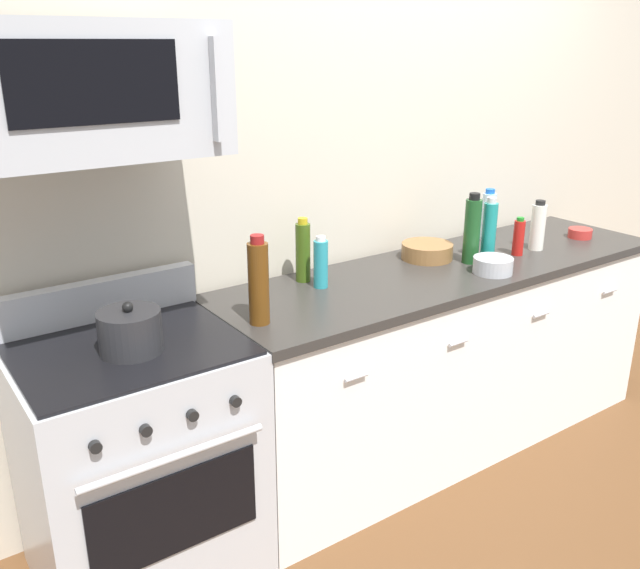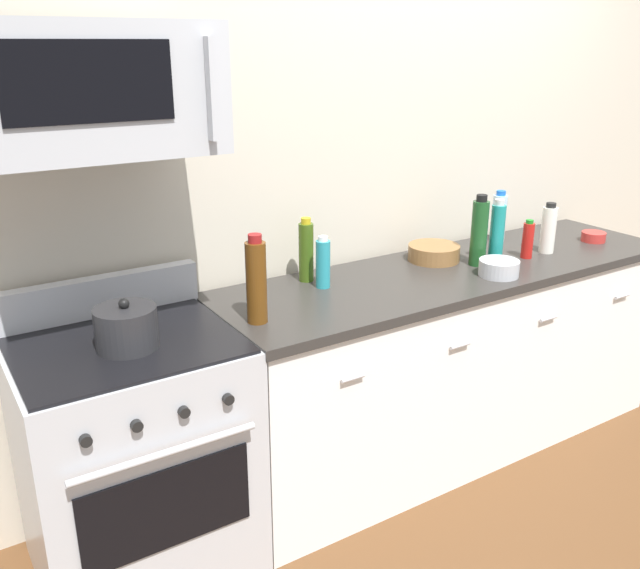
{
  "view_description": "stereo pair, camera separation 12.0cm",
  "coord_description": "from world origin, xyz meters",
  "px_view_note": "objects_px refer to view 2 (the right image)",
  "views": [
    {
      "loc": [
        -2.2,
        -2.08,
        1.89
      ],
      "look_at": [
        -0.77,
        -0.05,
        1.0
      ],
      "focal_mm": 38.21,
      "sensor_mm": 36.0,
      "label": 1
    },
    {
      "loc": [
        -2.1,
        -2.14,
        1.89
      ],
      "look_at": [
        -0.77,
        -0.05,
        1.0
      ],
      "focal_mm": 38.21,
      "sensor_mm": 36.0,
      "label": 2
    }
  ],
  "objects_px": {
    "bottle_sparkling_teal": "(497,233)",
    "bowl_wooden_salad": "(434,252)",
    "bottle_wine_green": "(479,232)",
    "bottle_water_clear": "(499,217)",
    "bottle_dish_soap": "(323,263)",
    "stockpot": "(126,328)",
    "bowl_steel_prep": "(499,267)",
    "microwave": "(93,89)",
    "bowl_red_small": "(593,236)",
    "bottle_vinegar_white": "(548,229)",
    "bottle_olive_oil": "(306,251)",
    "range_oven": "(136,455)",
    "bottle_wine_amber": "(256,281)",
    "bottle_hot_sauce_red": "(528,240)"
  },
  "relations": [
    {
      "from": "bottle_wine_amber",
      "to": "bowl_steel_prep",
      "type": "xyz_separation_m",
      "value": [
        1.13,
        -0.1,
        -0.12
      ]
    },
    {
      "from": "bottle_vinegar_white",
      "to": "bowl_steel_prep",
      "type": "xyz_separation_m",
      "value": [
        -0.46,
        -0.13,
        -0.08
      ]
    },
    {
      "from": "bottle_water_clear",
      "to": "stockpot",
      "type": "bearing_deg",
      "value": -172.45
    },
    {
      "from": "bottle_wine_green",
      "to": "bowl_wooden_salad",
      "type": "xyz_separation_m",
      "value": [
        -0.12,
        0.16,
        -0.11
      ]
    },
    {
      "from": "bottle_hot_sauce_red",
      "to": "bottle_wine_green",
      "type": "bearing_deg",
      "value": 170.19
    },
    {
      "from": "microwave",
      "to": "bowl_steel_prep",
      "type": "height_order",
      "value": "microwave"
    },
    {
      "from": "bottle_olive_oil",
      "to": "bottle_wine_green",
      "type": "xyz_separation_m",
      "value": [
        0.78,
        -0.23,
        0.02
      ]
    },
    {
      "from": "bottle_vinegar_white",
      "to": "bottle_water_clear",
      "type": "distance_m",
      "value": 0.28
    },
    {
      "from": "bottle_dish_soap",
      "to": "bowl_red_small",
      "type": "distance_m",
      "value": 1.56
    },
    {
      "from": "stockpot",
      "to": "range_oven",
      "type": "bearing_deg",
      "value": 90.0
    },
    {
      "from": "bottle_vinegar_white",
      "to": "bowl_steel_prep",
      "type": "height_order",
      "value": "bottle_vinegar_white"
    },
    {
      "from": "bottle_dish_soap",
      "to": "bowl_wooden_salad",
      "type": "relative_size",
      "value": 0.91
    },
    {
      "from": "microwave",
      "to": "bottle_dish_soap",
      "type": "distance_m",
      "value": 1.14
    },
    {
      "from": "bottle_wine_green",
      "to": "bottle_water_clear",
      "type": "bearing_deg",
      "value": 32.03
    },
    {
      "from": "bottle_olive_oil",
      "to": "bowl_wooden_salad",
      "type": "height_order",
      "value": "bottle_olive_oil"
    },
    {
      "from": "bottle_dish_soap",
      "to": "bottle_wine_green",
      "type": "height_order",
      "value": "bottle_wine_green"
    },
    {
      "from": "bowl_wooden_salad",
      "to": "bottle_sparkling_teal",
      "type": "bearing_deg",
      "value": -39.06
    },
    {
      "from": "bottle_olive_oil",
      "to": "bowl_wooden_salad",
      "type": "xyz_separation_m",
      "value": [
        0.65,
        -0.07,
        -0.09
      ]
    },
    {
      "from": "bottle_wine_amber",
      "to": "bottle_wine_green",
      "type": "height_order",
      "value": "bottle_wine_amber"
    },
    {
      "from": "bowl_wooden_salad",
      "to": "bowl_red_small",
      "type": "bearing_deg",
      "value": -11.99
    },
    {
      "from": "bottle_sparkling_teal",
      "to": "bowl_red_small",
      "type": "xyz_separation_m",
      "value": [
        0.69,
        -0.02,
        -0.12
      ]
    },
    {
      "from": "bottle_dish_soap",
      "to": "bowl_steel_prep",
      "type": "distance_m",
      "value": 0.79
    },
    {
      "from": "bottle_sparkling_teal",
      "to": "stockpot",
      "type": "distance_m",
      "value": 1.73
    },
    {
      "from": "microwave",
      "to": "stockpot",
      "type": "xyz_separation_m",
      "value": [
        -0.0,
        -0.1,
        -0.76
      ]
    },
    {
      "from": "bottle_water_clear",
      "to": "bowl_red_small",
      "type": "xyz_separation_m",
      "value": [
        0.41,
        -0.27,
        -0.1
      ]
    },
    {
      "from": "bottle_wine_green",
      "to": "stockpot",
      "type": "height_order",
      "value": "bottle_wine_green"
    },
    {
      "from": "bottle_wine_amber",
      "to": "bowl_steel_prep",
      "type": "bearing_deg",
      "value": -5.14
    },
    {
      "from": "bottle_dish_soap",
      "to": "bottle_wine_amber",
      "type": "distance_m",
      "value": 0.45
    },
    {
      "from": "range_oven",
      "to": "bottle_dish_soap",
      "type": "distance_m",
      "value": 1.04
    },
    {
      "from": "stockpot",
      "to": "bottle_dish_soap",
      "type": "bearing_deg",
      "value": 10.06
    },
    {
      "from": "bottle_hot_sauce_red",
      "to": "bottle_sparkling_teal",
      "type": "bearing_deg",
      "value": 170.99
    },
    {
      "from": "bottle_sparkling_teal",
      "to": "bowl_wooden_salad",
      "type": "distance_m",
      "value": 0.3
    },
    {
      "from": "bottle_sparkling_teal",
      "to": "bowl_wooden_salad",
      "type": "bearing_deg",
      "value": 140.94
    },
    {
      "from": "microwave",
      "to": "bowl_red_small",
      "type": "bearing_deg",
      "value": -2.42
    },
    {
      "from": "bottle_dish_soap",
      "to": "bowl_red_small",
      "type": "bearing_deg",
      "value": -5.88
    },
    {
      "from": "bottle_hot_sauce_red",
      "to": "bowl_red_small",
      "type": "relative_size",
      "value": 1.53
    },
    {
      "from": "microwave",
      "to": "bottle_wine_green",
      "type": "distance_m",
      "value": 1.77
    },
    {
      "from": "bottle_sparkling_teal",
      "to": "bowl_wooden_salad",
      "type": "height_order",
      "value": "bottle_sparkling_teal"
    },
    {
      "from": "stockpot",
      "to": "bottle_wine_amber",
      "type": "bearing_deg",
      "value": -3.77
    },
    {
      "from": "range_oven",
      "to": "bottle_hot_sauce_red",
      "type": "relative_size",
      "value": 5.81
    },
    {
      "from": "bottle_wine_green",
      "to": "bowl_steel_prep",
      "type": "distance_m",
      "value": 0.2
    },
    {
      "from": "bottle_water_clear",
      "to": "bottle_vinegar_white",
      "type": "bearing_deg",
      "value": -79.7
    },
    {
      "from": "bottle_wine_amber",
      "to": "bottle_hot_sauce_red",
      "type": "distance_m",
      "value": 1.44
    },
    {
      "from": "bottle_wine_amber",
      "to": "bottle_water_clear",
      "type": "distance_m",
      "value": 1.57
    },
    {
      "from": "bowl_red_small",
      "to": "bottle_wine_green",
      "type": "bearing_deg",
      "value": 177.41
    },
    {
      "from": "microwave",
      "to": "bowl_red_small",
      "type": "distance_m",
      "value": 2.55
    },
    {
      "from": "range_oven",
      "to": "bottle_water_clear",
      "type": "height_order",
      "value": "bottle_water_clear"
    },
    {
      "from": "bottle_water_clear",
      "to": "bottle_hot_sauce_red",
      "type": "height_order",
      "value": "bottle_water_clear"
    },
    {
      "from": "bottle_olive_oil",
      "to": "bottle_water_clear",
      "type": "distance_m",
      "value": 1.15
    },
    {
      "from": "range_oven",
      "to": "bottle_sparkling_teal",
      "type": "height_order",
      "value": "bottle_sparkling_teal"
    }
  ]
}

